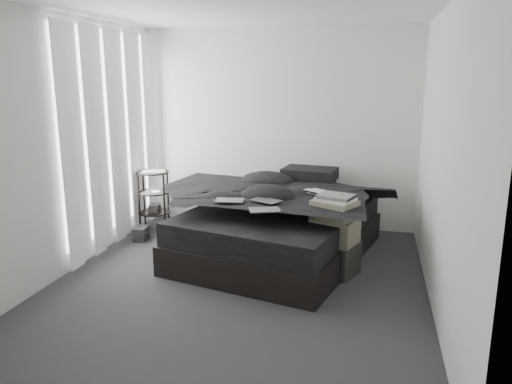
% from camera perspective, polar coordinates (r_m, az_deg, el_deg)
% --- Properties ---
extents(floor, '(3.60, 4.20, 0.01)m').
position_cam_1_polar(floor, '(4.97, -2.15, -10.55)').
color(floor, '#323235').
rests_on(floor, ground).
extents(ceiling, '(3.60, 4.20, 0.01)m').
position_cam_1_polar(ceiling, '(4.58, -2.45, 20.70)').
color(ceiling, white).
rests_on(ceiling, ground).
extents(wall_back, '(3.60, 0.01, 2.60)m').
position_cam_1_polar(wall_back, '(6.63, 2.59, 7.17)').
color(wall_back, silver).
rests_on(wall_back, ground).
extents(wall_front, '(3.60, 0.01, 2.60)m').
position_cam_1_polar(wall_front, '(2.68, -14.36, -2.53)').
color(wall_front, silver).
rests_on(wall_front, ground).
extents(wall_left, '(0.01, 4.20, 2.60)m').
position_cam_1_polar(wall_left, '(5.37, -21.22, 4.81)').
color(wall_left, silver).
rests_on(wall_left, ground).
extents(wall_right, '(0.01, 4.20, 2.60)m').
position_cam_1_polar(wall_right, '(4.47, 20.56, 3.32)').
color(wall_right, silver).
rests_on(wall_right, ground).
extents(window_left, '(0.02, 2.00, 2.30)m').
position_cam_1_polar(window_left, '(6.11, -16.37, 6.59)').
color(window_left, white).
rests_on(window_left, wall_left).
extents(curtain_left, '(0.06, 2.12, 2.48)m').
position_cam_1_polar(curtain_left, '(6.09, -15.91, 5.94)').
color(curtain_left, white).
rests_on(curtain_left, wall_left).
extents(bed, '(2.25, 2.65, 0.31)m').
position_cam_1_polar(bed, '(5.70, 2.61, -5.68)').
color(bed, black).
rests_on(bed, floor).
extents(mattress, '(2.16, 2.57, 0.25)m').
position_cam_1_polar(mattress, '(5.61, 2.64, -2.98)').
color(mattress, black).
rests_on(mattress, bed).
extents(duvet, '(2.12, 2.32, 0.27)m').
position_cam_1_polar(duvet, '(5.49, 2.42, -0.55)').
color(duvet, black).
rests_on(duvet, mattress).
extents(pillow_lower, '(0.79, 0.62, 0.16)m').
position_cam_1_polar(pillow_lower, '(6.38, 5.54, 0.85)').
color(pillow_lower, black).
rests_on(pillow_lower, mattress).
extents(pillow_upper, '(0.70, 0.53, 0.15)m').
position_cam_1_polar(pillow_upper, '(6.30, 6.15, 2.08)').
color(pillow_upper, black).
rests_on(pillow_upper, pillow_lower).
extents(laptop, '(0.44, 0.40, 0.03)m').
position_cam_1_polar(laptop, '(5.40, 7.04, 0.74)').
color(laptop, silver).
rests_on(laptop, duvet).
extents(comic_a, '(0.31, 0.23, 0.01)m').
position_cam_1_polar(comic_a, '(5.10, -3.05, -0.04)').
color(comic_a, black).
rests_on(comic_a, duvet).
extents(comic_b, '(0.34, 0.30, 0.01)m').
position_cam_1_polar(comic_b, '(5.09, 1.17, 0.02)').
color(comic_b, black).
rests_on(comic_b, duvet).
extents(comic_c, '(0.34, 0.28, 0.01)m').
position_cam_1_polar(comic_c, '(4.74, 0.98, -0.92)').
color(comic_c, black).
rests_on(comic_c, duvet).
extents(side_stand, '(0.52, 0.52, 0.78)m').
position_cam_1_polar(side_stand, '(6.66, -11.58, -1.04)').
color(side_stand, black).
rests_on(side_stand, floor).
extents(papers, '(0.37, 0.33, 0.02)m').
position_cam_1_polar(papers, '(6.56, -11.66, 2.29)').
color(papers, white).
rests_on(papers, side_stand).
extents(floor_books, '(0.20, 0.25, 0.16)m').
position_cam_1_polar(floor_books, '(6.36, -13.02, -4.70)').
color(floor_books, black).
rests_on(floor_books, floor).
extents(box_lower, '(0.56, 0.51, 0.34)m').
position_cam_1_polar(box_lower, '(5.25, 8.85, -7.40)').
color(box_lower, black).
rests_on(box_lower, floor).
extents(box_mid, '(0.52, 0.47, 0.26)m').
position_cam_1_polar(box_mid, '(5.14, 9.01, -4.36)').
color(box_mid, '#6B6754').
rests_on(box_mid, box_lower).
extents(box_upper, '(0.51, 0.48, 0.18)m').
position_cam_1_polar(box_upper, '(5.09, 8.96, -1.96)').
color(box_upper, '#6B6754').
rests_on(box_upper, box_mid).
extents(art_book_white, '(0.43, 0.40, 0.03)m').
position_cam_1_polar(art_book_white, '(5.06, 9.10, -0.82)').
color(art_book_white, silver).
rests_on(art_book_white, box_upper).
extents(art_book_snake, '(0.40, 0.36, 0.03)m').
position_cam_1_polar(art_book_snake, '(5.04, 9.15, -0.49)').
color(art_book_snake, silver).
rests_on(art_book_snake, art_book_white).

